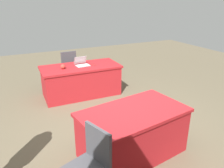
{
  "coord_description": "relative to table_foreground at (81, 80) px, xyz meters",
  "views": [
    {
      "loc": [
        1.57,
        3.08,
        2.31
      ],
      "look_at": [
        0.0,
        -0.18,
        0.9
      ],
      "focal_mm": 35.66,
      "sensor_mm": 36.0,
      "label": 1
    }
  ],
  "objects": [
    {
      "name": "table_mid_right",
      "position": [
        0.02,
        2.54,
        -0.0
      ],
      "size": [
        1.71,
        1.12,
        0.75
      ],
      "rotation": [
        0.0,
        0.0,
        0.14
      ],
      "color": "#AD1E23",
      "rests_on": "ground"
    },
    {
      "name": "scissors_red",
      "position": [
        -0.33,
        0.05,
        0.38
      ],
      "size": [
        0.1,
        0.18,
        0.01
      ],
      "primitive_type": "cube",
      "rotation": [
        0.0,
        0.0,
        1.97
      ],
      "color": "red",
      "rests_on": "table_foreground"
    },
    {
      "name": "ground_plane",
      "position": [
        -0.01,
        1.94,
        -0.38
      ],
      "size": [
        14.4,
        14.4,
        0.0
      ],
      "primitive_type": "plane",
      "color": "brown"
    },
    {
      "name": "table_foreground",
      "position": [
        0.0,
        0.0,
        0.0
      ],
      "size": [
        1.92,
        0.93,
        0.75
      ],
      "rotation": [
        0.0,
        0.0,
        -0.03
      ],
      "color": "#AD1E23",
      "rests_on": "ground"
    },
    {
      "name": "chair_near_front",
      "position": [
        0.07,
        -0.92,
        0.17
      ],
      "size": [
        0.45,
        0.45,
        0.95
      ],
      "rotation": [
        0.0,
        0.0,
        3.17
      ],
      "color": "#9E9993",
      "rests_on": "ground"
    },
    {
      "name": "chair_tucked_right",
      "position": [
        0.9,
        3.06,
        0.16
      ],
      "size": [
        0.56,
        0.56,
        0.95
      ],
      "rotation": [
        0.0,
        0.0,
        -1.24
      ],
      "color": "#9E9993",
      "rests_on": "ground"
    },
    {
      "name": "laptop_silver",
      "position": [
        -0.05,
        -0.03,
        0.41
      ],
      "size": [
        0.34,
        0.32,
        0.21
      ],
      "rotation": [
        0.0,
        0.0,
        0.08
      ],
      "color": "silver",
      "rests_on": "table_foreground"
    },
    {
      "name": "yarn_ball",
      "position": [
        0.44,
        0.06,
        0.43
      ],
      "size": [
        0.11,
        0.11,
        0.11
      ],
      "primitive_type": "sphere",
      "color": "#B2382D",
      "rests_on": "table_foreground"
    }
  ]
}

